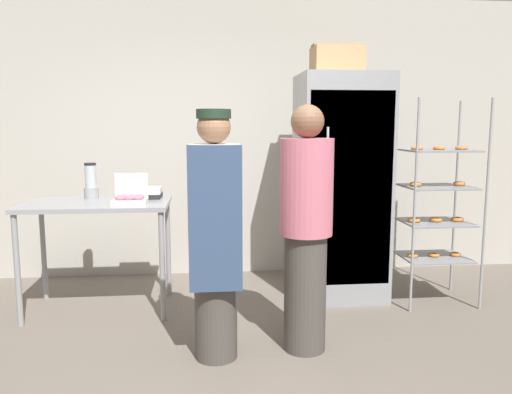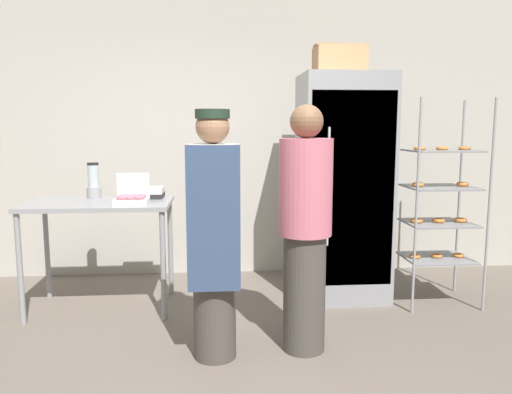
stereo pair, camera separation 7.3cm
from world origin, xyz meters
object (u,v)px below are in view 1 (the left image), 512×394
(blender_pitcher, at_px, (91,183))
(baking_rack, at_px, (436,204))
(person_customer, at_px, (306,228))
(refrigerator, at_px, (341,187))
(cardboard_storage_box, at_px, (337,60))
(donut_box, at_px, (130,199))
(person_baker, at_px, (215,232))
(binder_stack, at_px, (143,193))

(blender_pitcher, bearing_deg, baking_rack, -5.39)
(blender_pitcher, height_order, person_customer, person_customer)
(refrigerator, relative_size, cardboard_storage_box, 4.52)
(refrigerator, distance_m, donut_box, 1.82)
(cardboard_storage_box, xyz_separation_m, person_baker, (-1.09, -1.22, -1.24))
(refrigerator, bearing_deg, baking_rack, -16.36)
(refrigerator, bearing_deg, person_customer, -116.08)
(refrigerator, distance_m, baking_rack, 0.83)
(donut_box, distance_m, cardboard_storage_box, 2.12)
(donut_box, bearing_deg, binder_stack, 81.87)
(baking_rack, xyz_separation_m, person_baker, (-1.92, -0.92, -0.01))
(refrigerator, relative_size, person_customer, 1.18)
(donut_box, height_order, binder_stack, donut_box)
(cardboard_storage_box, height_order, person_baker, cardboard_storage_box)
(binder_stack, distance_m, cardboard_storage_box, 2.03)
(binder_stack, relative_size, person_customer, 0.19)
(blender_pitcher, xyz_separation_m, person_customer, (1.64, -1.13, -0.20))
(refrigerator, xyz_separation_m, blender_pitcher, (-2.17, 0.05, 0.06))
(person_baker, height_order, person_customer, person_customer)
(refrigerator, bearing_deg, cardboard_storage_box, 119.31)
(cardboard_storage_box, relative_size, person_customer, 0.26)
(baking_rack, bearing_deg, refrigerator, 163.64)
(cardboard_storage_box, bearing_deg, refrigerator, -60.69)
(donut_box, xyz_separation_m, person_baker, (0.65, -0.79, -0.11))
(baking_rack, height_order, blender_pitcher, baking_rack)
(donut_box, relative_size, binder_stack, 0.84)
(cardboard_storage_box, bearing_deg, blender_pitcher, -179.38)
(person_baker, bearing_deg, donut_box, 129.33)
(refrigerator, height_order, person_baker, refrigerator)
(donut_box, bearing_deg, blender_pitcher, 133.67)
(donut_box, xyz_separation_m, binder_stack, (0.05, 0.38, -0.00))
(donut_box, bearing_deg, person_customer, -29.95)
(refrigerator, relative_size, donut_box, 7.49)
(person_baker, bearing_deg, person_customer, 6.37)
(baking_rack, relative_size, blender_pitcher, 5.75)
(blender_pitcher, height_order, person_baker, person_baker)
(person_customer, bearing_deg, donut_box, 150.05)
(binder_stack, bearing_deg, person_baker, -63.21)
(blender_pitcher, bearing_deg, refrigerator, -1.28)
(baking_rack, relative_size, binder_stack, 5.61)
(donut_box, xyz_separation_m, blender_pitcher, (-0.38, 0.40, 0.09))
(refrigerator, xyz_separation_m, donut_box, (-1.78, -0.35, -0.03))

